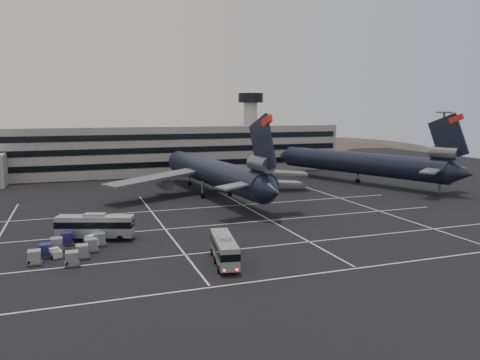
% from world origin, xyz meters
% --- Properties ---
extents(ground, '(260.00, 260.00, 0.00)m').
position_xyz_m(ground, '(0.00, 0.00, 0.00)').
color(ground, black).
rests_on(ground, ground).
extents(lane_markings, '(90.00, 55.62, 0.01)m').
position_xyz_m(lane_markings, '(0.95, 0.72, 0.01)').
color(lane_markings, silver).
rests_on(lane_markings, ground).
extents(terminal, '(125.00, 26.00, 24.00)m').
position_xyz_m(terminal, '(-2.95, 71.14, 6.93)').
color(terminal, gray).
rests_on(terminal, ground).
extents(hills, '(352.00, 180.00, 44.00)m').
position_xyz_m(hills, '(17.99, 170.00, -12.07)').
color(hills, '#38332B').
rests_on(hills, ground).
extents(lightpole_right, '(2.40, 2.40, 18.28)m').
position_xyz_m(lightpole_right, '(58.00, 15.00, 11.82)').
color(lightpole_right, slate).
rests_on(lightpole_right, ground).
extents(trijet_main, '(47.23, 57.69, 18.08)m').
position_xyz_m(trijet_main, '(9.37, 29.15, 5.25)').
color(trijet_main, black).
rests_on(trijet_main, ground).
extents(trijet_far, '(27.97, 55.74, 18.08)m').
position_xyz_m(trijet_far, '(49.97, 33.71, 5.43)').
color(trijet_far, black).
rests_on(trijet_far, ground).
extents(bus_near, '(3.86, 10.12, 3.49)m').
position_xyz_m(bus_near, '(-2.22, -14.83, 1.91)').
color(bus_near, gray).
rests_on(bus_near, ground).
extents(bus_far, '(11.20, 6.03, 3.87)m').
position_xyz_m(bus_far, '(-16.59, 1.31, 2.12)').
color(bus_far, gray).
rests_on(bus_far, ground).
extents(tug_a, '(1.87, 2.45, 1.40)m').
position_xyz_m(tug_a, '(-21.74, -5.59, 0.62)').
color(tug_a, silver).
rests_on(tug_a, ground).
extents(tug_b, '(2.74, 2.77, 1.57)m').
position_xyz_m(tug_b, '(-16.88, -1.60, 0.70)').
color(tug_b, silver).
rests_on(tug_b, ground).
extents(uld_cluster, '(10.42, 12.41, 1.76)m').
position_xyz_m(uld_cluster, '(-20.13, -4.76, 0.86)').
color(uld_cluster, '#2D2D30').
rests_on(uld_cluster, ground).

